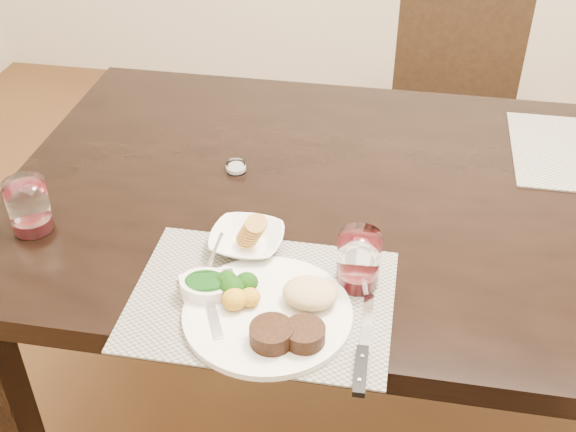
% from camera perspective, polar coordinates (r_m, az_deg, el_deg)
% --- Properties ---
extents(ground_plane, '(4.50, 4.50, 0.00)m').
position_cam_1_polar(ground_plane, '(2.08, 11.21, -16.09)').
color(ground_plane, '#4D2A19').
rests_on(ground_plane, ground).
extents(dining_table, '(2.00, 1.00, 0.75)m').
position_cam_1_polar(dining_table, '(1.61, 13.96, -1.34)').
color(dining_table, black).
rests_on(dining_table, ground).
extents(chair_far, '(0.42, 0.42, 0.90)m').
position_cam_1_polar(chair_far, '(2.49, 12.96, 8.64)').
color(chair_far, black).
rests_on(chair_far, ground).
extents(placemat_near, '(0.46, 0.34, 0.00)m').
position_cam_1_polar(placemat_near, '(1.28, -2.09, -6.61)').
color(placemat_near, gray).
rests_on(placemat_near, dining_table).
extents(dinner_plate, '(0.29, 0.29, 0.05)m').
position_cam_1_polar(dinner_plate, '(1.23, -1.03, -7.56)').
color(dinner_plate, silver).
rests_on(dinner_plate, placemat_near).
extents(napkin_fork, '(0.17, 0.21, 0.02)m').
position_cam_1_polar(napkin_fork, '(1.26, -5.72, -7.07)').
color(napkin_fork, silver).
rests_on(napkin_fork, placemat_near).
extents(steak_knife, '(0.02, 0.23, 0.01)m').
position_cam_1_polar(steak_knife, '(1.18, 5.89, -11.11)').
color(steak_knife, silver).
rests_on(steak_knife, placemat_near).
extents(cracker_bowl, '(0.14, 0.14, 0.06)m').
position_cam_1_polar(cracker_bowl, '(1.38, -3.26, -1.90)').
color(cracker_bowl, silver).
rests_on(cracker_bowl, placemat_near).
extents(sauce_ramekin, '(0.09, 0.14, 0.07)m').
position_cam_1_polar(sauce_ramekin, '(1.28, -6.45, -5.64)').
color(sauce_ramekin, silver).
rests_on(sauce_ramekin, placemat_near).
extents(wine_glass_near, '(0.08, 0.08, 0.11)m').
position_cam_1_polar(wine_glass_near, '(1.29, 5.58, -3.66)').
color(wine_glass_near, white).
rests_on(wine_glass_near, placemat_near).
extents(wine_glass_side, '(0.08, 0.08, 0.11)m').
position_cam_1_polar(wine_glass_side, '(1.50, -19.77, 0.56)').
color(wine_glass_side, white).
rests_on(wine_glass_side, dining_table).
extents(salt_cellar, '(0.05, 0.05, 0.02)m').
position_cam_1_polar(salt_cellar, '(1.61, -4.13, 3.85)').
color(salt_cellar, white).
rests_on(salt_cellar, dining_table).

